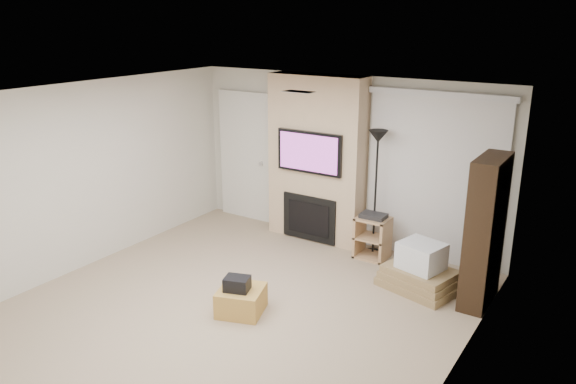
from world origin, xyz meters
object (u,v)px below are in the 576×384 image
Objects in this scene: av_stand at (373,235)px; floor_lamp at (377,158)px; box_stack at (420,271)px; ottoman at (241,300)px; bookshelf at (485,232)px.

floor_lamp is at bearing 108.56° from av_stand.
av_stand is at bearing -71.44° from floor_lamp.
box_stack is at bearing -35.47° from floor_lamp.
av_stand reaches higher than ottoman.
bookshelf is at bearing -16.86° from av_stand.
floor_lamp reaches higher than bookshelf.
floor_lamp reaches higher than box_stack.
av_stand is 1.07m from box_stack.
floor_lamp is at bearing 76.31° from ottoman.
ottoman is at bearing -105.45° from av_stand.
bookshelf is at bearing 4.80° from box_stack.
av_stand is 0.37× the size of bookshelf.
ottoman is 0.27× the size of floor_lamp.
bookshelf is (1.67, -0.62, -0.53)m from floor_lamp.
floor_lamp is 1.01× the size of bookshelf.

